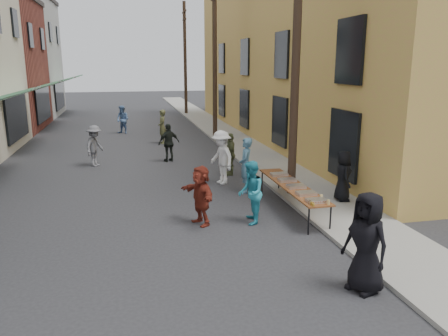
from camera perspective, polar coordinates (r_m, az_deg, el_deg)
name	(u,v)px	position (r m, az deg, el deg)	size (l,w,h in m)	color
ground	(165,244)	(10.48, -7.66, -9.83)	(120.00, 120.00, 0.00)	#28282B
sidewalk	(227,135)	(25.60, 0.37, 4.28)	(2.20, 60.00, 0.10)	gray
building_ochre	(335,48)	(26.44, 14.35, 14.94)	(10.00, 28.00, 10.00)	gold
utility_pole_near	(296,51)	(13.60, 9.41, 14.87)	(0.26, 0.26, 9.00)	#2D2116
utility_pole_mid	(215,57)	(25.13, -1.22, 14.30)	(0.26, 0.26, 9.00)	#2D2116
utility_pole_far	(185,59)	(36.96, -5.10, 13.97)	(0.26, 0.26, 9.00)	#2D2116
serving_table	(292,186)	(12.66, 8.88, -2.34)	(0.70, 4.00, 0.75)	brown
catering_tray_sausage	(317,201)	(11.19, 11.99, -4.18)	(0.50, 0.33, 0.08)	maroon
catering_tray_foil_b	(306,193)	(11.75, 10.68, -3.26)	(0.50, 0.33, 0.08)	#B2B2B7
catering_tray_buns	(296,186)	(12.37, 9.40, -2.36)	(0.50, 0.33, 0.08)	tan
catering_tray_foil_d	(287,180)	(13.00, 8.24, -1.55)	(0.50, 0.33, 0.08)	#B2B2B7
catering_tray_buns_end	(279,174)	(13.63, 7.20, -0.81)	(0.50, 0.33, 0.08)	tan
condiment_jar_a	(313,205)	(10.84, 11.59, -4.73)	(0.07, 0.07, 0.08)	#A57F26
condiment_jar_b	(312,204)	(10.93, 11.38, -4.58)	(0.07, 0.07, 0.08)	#A57F26
condiment_jar_c	(310,202)	(11.01, 11.17, -4.42)	(0.07, 0.07, 0.08)	#A57F26
cup_stack	(328,202)	(11.05, 13.48, -4.37)	(0.08, 0.08, 0.12)	tan
guest_front_a	(366,243)	(8.47, 18.10, -9.23)	(0.93, 0.61, 1.90)	black
guest_front_b	(246,165)	(14.25, 2.85, 0.37)	(0.66, 0.43, 1.80)	teal
guest_front_c	(251,193)	(11.45, 3.49, -3.23)	(0.82, 0.64, 1.68)	teal
guest_front_d	(221,157)	(15.25, -0.33, 1.41)	(1.22, 0.70, 1.88)	white
guest_front_e	(230,154)	(16.50, 0.83, 1.83)	(0.94, 0.39, 1.60)	#565D35
guest_queue_back	(201,195)	(11.39, -3.06, -3.57)	(1.47, 0.47, 1.58)	maroon
server	(343,176)	(13.51, 15.27, -1.00)	(0.74, 0.48, 1.52)	black
passerby_left	(95,146)	(18.68, -16.53, 2.78)	(1.09, 0.63, 1.69)	slate
passerby_mid	(169,143)	(18.92, -7.21, 3.29)	(0.96, 0.40, 1.64)	black
passerby_right	(162,127)	(23.33, -8.07, 5.35)	(0.65, 0.43, 1.79)	brown
passerby_far	(123,120)	(27.17, -13.09, 6.17)	(0.82, 0.64, 1.69)	#5777A8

